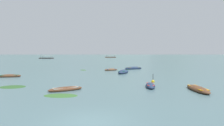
% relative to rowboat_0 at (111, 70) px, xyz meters
% --- Properties ---
extents(ground_plane, '(6000.00, 6000.00, 0.00)m').
position_rel_rowboat_0_xyz_m(ground_plane, '(-1.94, 1468.70, -0.17)').
color(ground_plane, slate).
extents(mountain_1, '(1792.10, 1792.10, 547.28)m').
position_rel_rowboat_0_xyz_m(mountain_1, '(-887.39, 2381.92, 273.47)').
color(mountain_1, '#4C5B56').
rests_on(mountain_1, ground).
extents(mountain_2, '(1516.41, 1516.41, 536.02)m').
position_rel_rowboat_0_xyz_m(mountain_2, '(134.49, 2309.41, 267.84)').
color(mountain_2, slate).
rests_on(mountain_2, ground).
extents(mountain_3, '(1132.27, 1132.27, 463.38)m').
position_rel_rowboat_0_xyz_m(mountain_3, '(748.78, 2064.46, 231.52)').
color(mountain_3, '#56665B').
rests_on(mountain_3, ground).
extents(rowboat_0, '(3.17, 2.26, 0.55)m').
position_rel_rowboat_0_xyz_m(rowboat_0, '(0.00, 0.00, 0.00)').
color(rowboat_0, brown).
rests_on(rowboat_0, ground).
extents(rowboat_1, '(1.34, 4.42, 0.54)m').
position_rel_rowboat_0_xyz_m(rowboat_1, '(7.87, -22.92, -0.00)').
color(rowboat_1, brown).
rests_on(rowboat_1, ground).
extents(rowboat_2, '(3.01, 4.83, 0.79)m').
position_rel_rowboat_0_xyz_m(rowboat_2, '(2.17, -5.73, 0.07)').
color(rowboat_2, navy).
rests_on(rowboat_2, ground).
extents(rowboat_3, '(4.73, 3.15, 0.74)m').
position_rel_rowboat_0_xyz_m(rowboat_3, '(5.38, 3.43, 0.06)').
color(rowboat_3, navy).
rests_on(rowboat_3, ground).
extents(rowboat_4, '(3.46, 2.56, 0.47)m').
position_rel_rowboat_0_xyz_m(rowboat_4, '(-5.03, -22.44, -0.02)').
color(rowboat_4, brown).
rests_on(rowboat_4, ground).
extents(rowboat_5, '(1.45, 3.14, 0.56)m').
position_rel_rowboat_0_xyz_m(rowboat_5, '(3.70, -20.87, 0.00)').
color(rowboat_5, navy).
rests_on(rowboat_5, ground).
extents(rowboat_6, '(3.52, 1.61, 0.55)m').
position_rel_rowboat_0_xyz_m(rowboat_6, '(-16.04, -11.13, -0.00)').
color(rowboat_6, brown).
rests_on(rowboat_6, ground).
extents(ferry_0, '(10.38, 4.04, 2.54)m').
position_rel_rowboat_0_xyz_m(ferry_0, '(3.46, 143.53, 0.27)').
color(ferry_0, brown).
rests_on(ferry_0, ground).
extents(ferry_1, '(10.62, 5.70, 2.54)m').
position_rel_rowboat_0_xyz_m(ferry_1, '(-45.84, 104.14, 0.27)').
color(ferry_1, '#2D2826').
rests_on(ferry_1, ground).
extents(mooring_buoy, '(0.42, 0.42, 1.18)m').
position_rel_rowboat_0_xyz_m(mooring_buoy, '(4.89, -17.19, -0.07)').
color(mooring_buoy, yellow).
rests_on(mooring_buoy, ground).
extents(weed_patch_0, '(1.98, 2.43, 0.14)m').
position_rel_rowboat_0_xyz_m(weed_patch_0, '(-6.09, 1.05, -0.17)').
color(weed_patch_0, '#38662D').
rests_on(weed_patch_0, ground).
extents(weed_patch_1, '(3.14, 2.03, 0.14)m').
position_rel_rowboat_0_xyz_m(weed_patch_1, '(-4.97, -24.71, -0.17)').
color(weed_patch_1, '#38662D').
rests_on(weed_patch_1, ground).
extents(weed_patch_3, '(3.19, 2.71, 0.14)m').
position_rel_rowboat_0_xyz_m(weed_patch_3, '(-11.21, -20.17, -0.17)').
color(weed_patch_3, '#2D5628').
rests_on(weed_patch_3, ground).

